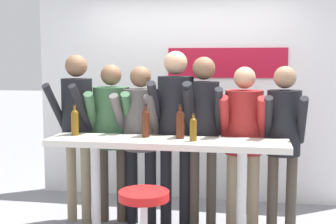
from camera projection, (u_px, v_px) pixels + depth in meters
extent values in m
cube|color=white|center=(189.00, 99.00, 5.82)|extent=(3.85, 0.10, 2.50)
cube|color=#B2142D|center=(227.00, 63.00, 5.63)|extent=(1.43, 0.02, 0.36)
cube|color=silver|center=(167.00, 143.00, 4.36)|extent=(2.25, 0.48, 0.06)
cylinder|color=silver|center=(96.00, 189.00, 4.54)|extent=(0.09, 0.09, 0.94)
cylinder|color=silver|center=(241.00, 196.00, 4.29)|extent=(0.09, 0.09, 0.94)
cylinder|color=red|center=(144.00, 195.00, 3.83)|extent=(0.42, 0.42, 0.07)
cylinder|color=gray|center=(72.00, 181.00, 5.05)|extent=(0.10, 0.10, 0.86)
cylinder|color=gray|center=(86.00, 183.00, 4.99)|extent=(0.10, 0.10, 0.86)
cylinder|color=black|center=(77.00, 111.00, 4.94)|extent=(0.38, 0.38, 0.68)
sphere|color=brown|center=(76.00, 66.00, 4.88)|extent=(0.23, 0.23, 0.23)
cylinder|color=black|center=(56.00, 107.00, 4.83)|extent=(0.15, 0.40, 0.52)
cylinder|color=black|center=(81.00, 108.00, 4.72)|extent=(0.15, 0.40, 0.52)
cylinder|color=#473D33|center=(103.00, 184.00, 5.04)|extent=(0.12, 0.12, 0.81)
cylinder|color=#473D33|center=(122.00, 184.00, 5.04)|extent=(0.12, 0.12, 0.81)
cylinder|color=#335638|center=(112.00, 117.00, 4.96)|extent=(0.44, 0.44, 0.64)
sphere|color=brown|center=(111.00, 75.00, 4.91)|extent=(0.22, 0.22, 0.22)
cylinder|color=#335638|center=(92.00, 115.00, 4.80)|extent=(0.15, 0.40, 0.50)
cylinder|color=#335638|center=(127.00, 115.00, 4.79)|extent=(0.15, 0.40, 0.50)
cylinder|color=black|center=(132.00, 186.00, 4.98)|extent=(0.12, 0.12, 0.80)
cylinder|color=black|center=(151.00, 187.00, 4.93)|extent=(0.12, 0.12, 0.80)
cylinder|color=#514C4C|center=(141.00, 119.00, 4.87)|extent=(0.40, 0.40, 0.64)
sphere|color=brown|center=(141.00, 77.00, 4.82)|extent=(0.22, 0.22, 0.22)
cylinder|color=#514C4C|center=(119.00, 116.00, 4.76)|extent=(0.12, 0.39, 0.49)
cylinder|color=#514C4C|center=(153.00, 117.00, 4.67)|extent=(0.12, 0.39, 0.49)
cylinder|color=black|center=(166.00, 185.00, 4.89)|extent=(0.12, 0.12, 0.88)
cylinder|color=black|center=(185.00, 186.00, 4.85)|extent=(0.12, 0.12, 0.88)
cylinder|color=black|center=(176.00, 110.00, 4.78)|extent=(0.38, 0.38, 0.70)
sphere|color=tan|center=(176.00, 63.00, 4.73)|extent=(0.24, 0.24, 0.24)
cylinder|color=black|center=(155.00, 107.00, 4.65)|extent=(0.10, 0.41, 0.53)
cylinder|color=black|center=(190.00, 108.00, 4.57)|extent=(0.10, 0.41, 0.53)
cylinder|color=#473D33|center=(194.00, 188.00, 4.82)|extent=(0.10, 0.10, 0.85)
cylinder|color=#473D33|center=(211.00, 188.00, 4.80)|extent=(0.10, 0.10, 0.85)
cylinder|color=black|center=(203.00, 115.00, 4.72)|extent=(0.34, 0.34, 0.67)
sphere|color=brown|center=(204.00, 68.00, 4.67)|extent=(0.23, 0.23, 0.23)
cylinder|color=black|center=(188.00, 112.00, 4.57)|extent=(0.11, 0.39, 0.51)
cylinder|color=black|center=(218.00, 112.00, 4.54)|extent=(0.11, 0.39, 0.51)
cylinder|color=gray|center=(232.00, 191.00, 4.78)|extent=(0.12, 0.12, 0.80)
cylinder|color=gray|center=(253.00, 193.00, 4.73)|extent=(0.12, 0.12, 0.80)
cylinder|color=maroon|center=(244.00, 122.00, 4.67)|extent=(0.39, 0.39, 0.64)
sphere|color=tan|center=(245.00, 78.00, 4.62)|extent=(0.22, 0.22, 0.22)
cylinder|color=maroon|center=(225.00, 119.00, 4.56)|extent=(0.10, 0.39, 0.49)
cylinder|color=maroon|center=(262.00, 120.00, 4.48)|extent=(0.10, 0.39, 0.49)
cylinder|color=#473D33|center=(272.00, 194.00, 4.68)|extent=(0.11, 0.11, 0.81)
cylinder|color=#473D33|center=(291.00, 195.00, 4.65)|extent=(0.11, 0.11, 0.81)
cylinder|color=black|center=(284.00, 123.00, 4.58)|extent=(0.33, 0.33, 0.64)
sphere|color=#9E7556|center=(285.00, 77.00, 4.53)|extent=(0.22, 0.22, 0.22)
cylinder|color=black|center=(268.00, 120.00, 4.46)|extent=(0.08, 0.38, 0.49)
cylinder|color=black|center=(302.00, 121.00, 4.40)|extent=(0.08, 0.38, 0.49)
cylinder|color=brown|center=(75.00, 124.00, 4.58)|extent=(0.07, 0.07, 0.22)
sphere|color=brown|center=(75.00, 113.00, 4.57)|extent=(0.07, 0.07, 0.07)
cylinder|color=brown|center=(75.00, 109.00, 4.56)|extent=(0.03, 0.03, 0.08)
cylinder|color=black|center=(74.00, 105.00, 4.56)|extent=(0.03, 0.03, 0.02)
cylinder|color=brown|center=(193.00, 131.00, 4.27)|extent=(0.07, 0.07, 0.18)
sphere|color=brown|center=(193.00, 121.00, 4.26)|extent=(0.07, 0.07, 0.07)
cylinder|color=brown|center=(193.00, 118.00, 4.25)|extent=(0.03, 0.03, 0.06)
cylinder|color=black|center=(193.00, 114.00, 4.25)|extent=(0.03, 0.03, 0.01)
cylinder|color=#4C1E0F|center=(146.00, 126.00, 4.47)|extent=(0.07, 0.07, 0.23)
sphere|color=#4C1E0F|center=(146.00, 114.00, 4.46)|extent=(0.07, 0.07, 0.07)
cylinder|color=#4C1E0F|center=(146.00, 110.00, 4.45)|extent=(0.03, 0.03, 0.08)
cylinder|color=black|center=(146.00, 105.00, 4.45)|extent=(0.03, 0.03, 0.02)
cylinder|color=#4C1E0F|center=(180.00, 127.00, 4.40)|extent=(0.08, 0.08, 0.23)
sphere|color=#4C1E0F|center=(180.00, 115.00, 4.39)|extent=(0.08, 0.08, 0.08)
cylinder|color=#4C1E0F|center=(180.00, 111.00, 4.38)|extent=(0.03, 0.03, 0.08)
cylinder|color=black|center=(180.00, 105.00, 4.38)|extent=(0.03, 0.03, 0.02)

